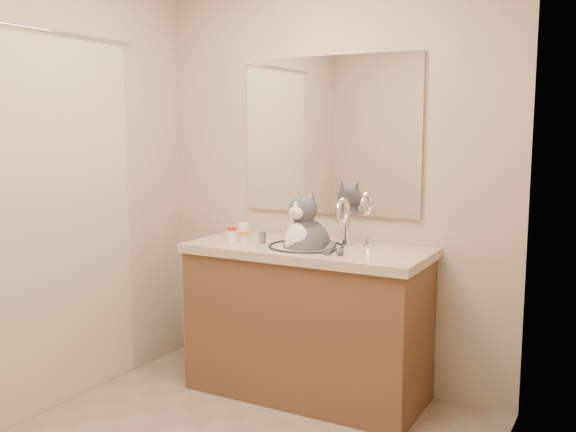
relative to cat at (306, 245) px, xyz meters
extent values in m
cube|color=tan|center=(-0.01, 0.32, 0.34)|extent=(2.20, 0.01, 2.40)
cube|color=tan|center=(-1.11, -0.93, 0.34)|extent=(0.01, 2.50, 2.40)
cube|color=tan|center=(1.10, -0.93, 0.34)|extent=(0.01, 2.50, 2.40)
cube|color=brown|center=(-0.01, 0.03, -0.46)|extent=(1.30, 0.55, 0.80)
cube|color=#CBB792|center=(-0.01, 0.03, -0.04)|extent=(1.34, 0.59, 0.05)
torus|color=black|center=(-0.01, 0.01, -0.01)|extent=(0.42, 0.42, 0.02)
ellipsoid|color=white|center=(-0.01, 0.01, -0.09)|extent=(0.40, 0.40, 0.15)
cylinder|color=silver|center=(0.16, 0.18, 0.09)|extent=(0.03, 0.03, 0.18)
torus|color=silver|center=(0.16, 0.12, 0.18)|extent=(0.03, 0.16, 0.16)
cone|color=silver|center=(0.29, 0.18, 0.04)|extent=(0.06, 0.06, 0.08)
cube|color=white|center=(-0.01, 0.30, 0.59)|extent=(1.10, 0.02, 0.90)
cube|color=#C4BB94|center=(-1.06, -0.83, 0.14)|extent=(0.01, 1.20, 1.90)
cylinder|color=silver|center=(-1.06, -0.83, 1.11)|extent=(0.02, 1.30, 0.02)
ellipsoid|color=#49494E|center=(0.00, 0.01, -0.03)|extent=(0.31, 0.33, 0.35)
ellipsoid|color=white|center=(-0.02, -0.08, 0.02)|extent=(0.15, 0.10, 0.22)
ellipsoid|color=#49494E|center=(-0.01, -0.03, 0.20)|extent=(0.18, 0.16, 0.15)
ellipsoid|color=white|center=(-0.02, -0.09, 0.19)|extent=(0.09, 0.05, 0.07)
sphere|color=#D88C8C|center=(-0.02, -0.11, 0.19)|extent=(0.02, 0.02, 0.02)
cone|color=#49494E|center=(-0.05, -0.01, 0.27)|extent=(0.08, 0.06, 0.08)
cone|color=#49494E|center=(0.04, -0.02, 0.27)|extent=(0.08, 0.06, 0.08)
cylinder|color=#49494E|center=(0.16, -0.05, 0.01)|extent=(0.10, 0.24, 0.04)
cylinder|color=white|center=(-0.43, -0.08, 0.02)|extent=(0.06, 0.06, 0.07)
cylinder|color=red|center=(-0.43, -0.08, 0.07)|extent=(0.07, 0.07, 0.02)
cylinder|color=white|center=(-0.41, 0.02, 0.03)|extent=(0.07, 0.07, 0.08)
cylinder|color=orange|center=(-0.41, 0.02, 0.03)|extent=(0.07, 0.07, 0.03)
cylinder|color=white|center=(-0.41, 0.02, 0.08)|extent=(0.07, 0.07, 0.02)
cylinder|color=gray|center=(-0.27, -0.02, 0.02)|extent=(0.05, 0.05, 0.07)
camera|label=1|loc=(1.56, -3.06, 0.64)|focal=40.00mm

